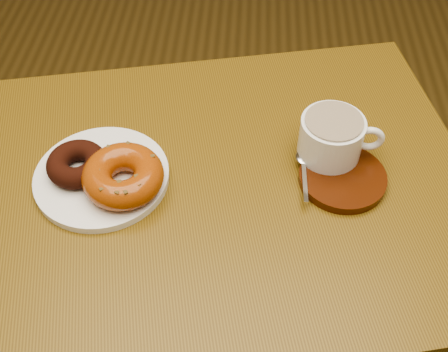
# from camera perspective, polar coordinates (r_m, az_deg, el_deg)

# --- Properties ---
(cafe_table) EXTENTS (0.93, 0.77, 0.77)m
(cafe_table) POSITION_cam_1_polar(r_m,az_deg,el_deg) (0.96, -1.20, -5.54)
(cafe_table) COLOR brown
(cafe_table) RESTS_ON ground
(donut_plate) EXTENTS (0.25, 0.25, 0.01)m
(donut_plate) POSITION_cam_1_polar(r_m,az_deg,el_deg) (0.88, -12.30, -0.06)
(donut_plate) COLOR white
(donut_plate) RESTS_ON cafe_table
(donut_cinnamon) EXTENTS (0.12, 0.12, 0.03)m
(donut_cinnamon) POSITION_cam_1_polar(r_m,az_deg,el_deg) (0.88, -14.71, 1.18)
(donut_cinnamon) COLOR black
(donut_cinnamon) RESTS_ON donut_plate
(donut_caramel) EXTENTS (0.17, 0.17, 0.04)m
(donut_caramel) POSITION_cam_1_polar(r_m,az_deg,el_deg) (0.84, -10.23, 0.02)
(donut_caramel) COLOR #9B4610
(donut_caramel) RESTS_ON donut_plate
(saucer) EXTENTS (0.19, 0.19, 0.01)m
(saucer) POSITION_cam_1_polar(r_m,az_deg,el_deg) (0.88, 11.93, -0.17)
(saucer) COLOR #3D1808
(saucer) RESTS_ON cafe_table
(coffee_cup) EXTENTS (0.13, 0.10, 0.07)m
(coffee_cup) POSITION_cam_1_polar(r_m,az_deg,el_deg) (0.88, 10.95, 3.94)
(coffee_cup) COLOR white
(coffee_cup) RESTS_ON saucer
(teaspoon) EXTENTS (0.02, 0.11, 0.01)m
(teaspoon) POSITION_cam_1_polar(r_m,az_deg,el_deg) (0.88, 8.06, 1.46)
(teaspoon) COLOR silver
(teaspoon) RESTS_ON saucer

